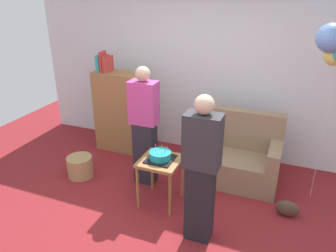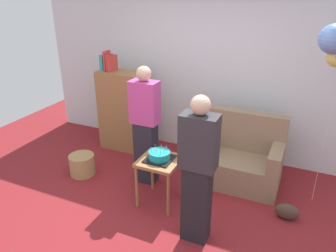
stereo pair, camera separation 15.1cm
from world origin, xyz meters
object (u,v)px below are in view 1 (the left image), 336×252
Objects in this scene: couch at (239,157)px; person_holding_cake at (201,171)px; handbag at (287,208)px; side_table at (160,166)px; person_blowing_candles at (144,126)px; wicker_basket at (80,166)px; bookshelf at (120,111)px; birthday_cake at (160,156)px.

couch is 0.67× the size of person_holding_cake.
handbag is at bearing -145.09° from person_holding_cake.
couch is 3.93× the size of handbag.
person_blowing_candles is at bearing 135.73° from side_table.
wicker_basket is (-2.10, -0.76, -0.19)m from couch.
person_blowing_candles reaches higher than bookshelf.
handbag is (1.89, -0.06, -0.73)m from person_blowing_candles.
person_blowing_candles reaches higher than side_table.
wicker_basket is at bearing -20.60° from person_holding_cake.
handbag is (0.88, 0.73, -0.73)m from person_holding_cake.
couch is at bearing 48.53° from side_table.
side_table is (1.18, -1.12, -0.15)m from bookshelf.
person_blowing_candles is 1.18m from wicker_basket.
person_blowing_candles is at bearing 135.73° from birthday_cake.
wicker_basket is 2.82m from handbag.
birthday_cake is 0.89× the size of wicker_basket.
wicker_basket is (-0.13, -0.98, -0.52)m from bookshelf.
bookshelf is at bearing 82.23° from wicker_basket.
bookshelf is 0.98× the size of person_holding_cake.
bookshelf is 5.73× the size of handbag.
birthday_cake is (1.18, -1.12, -0.01)m from bookshelf.
person_holding_cake reaches higher than birthday_cake.
birthday_cake is at bearing -168.23° from handbag.
side_table is 1.37m from wicker_basket.
birthday_cake is at bearing -131.47° from couch.
couch is at bearing 42.17° from person_blowing_candles.
handbag is at bearing 11.77° from birthday_cake.
birthday_cake is (-0.79, -0.90, 0.32)m from couch.
person_holding_cake is 1.36m from handbag.
birthday_cake reaches higher than handbag.
birthday_cake is 1.14× the size of handbag.
person_holding_cake is (0.62, -0.41, 0.17)m from birthday_cake.
side_table is at bearing -53.14° from birthday_cake.
bookshelf is at bearing 154.81° from person_blowing_candles.
wicker_basket is at bearing 174.02° from birthday_cake.
side_table is at bearing -43.63° from bookshelf.
wicker_basket is at bearing 174.02° from side_table.
bookshelf is at bearing 163.21° from handbag.
couch is 1.38m from person_blowing_candles.
bookshelf is (-1.97, 0.22, 0.33)m from couch.
couch is 1.24m from birthday_cake.
birthday_cake is at bearing -26.14° from person_blowing_candles.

